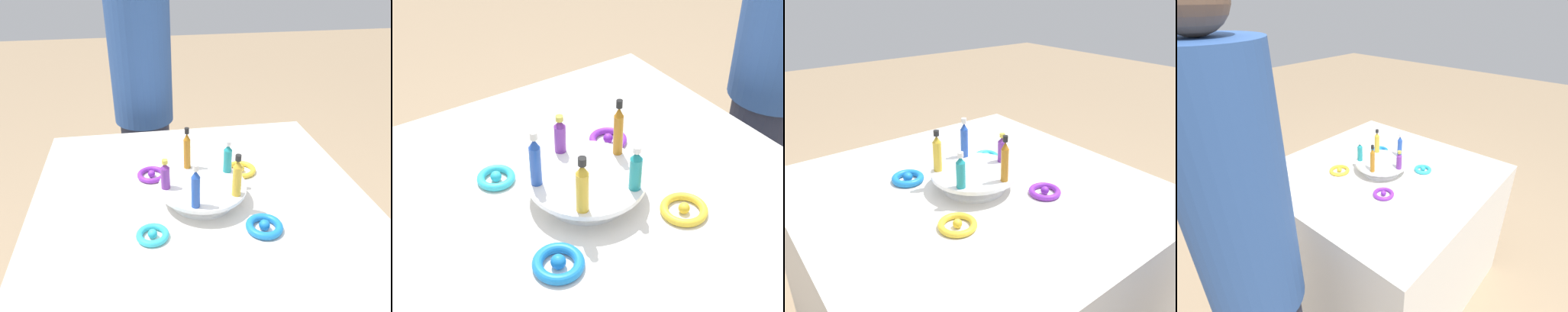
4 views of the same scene
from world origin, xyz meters
The scene contains 12 objects.
party_table centered at (0.00, 0.00, 0.37)m, with size 1.03×1.03×0.75m.
display_stand centered at (0.00, 0.00, 0.78)m, with size 0.26×0.26×0.06m.
bottle_purple centered at (0.00, -0.11, 0.85)m, with size 0.03×0.03×0.09m.
bottle_blue centered at (0.10, -0.04, 0.87)m, with size 0.02×0.02×0.13m.
bottle_gold centered at (0.07, 0.09, 0.87)m, with size 0.03×0.03×0.13m.
bottle_teal centered at (-0.06, 0.09, 0.86)m, with size 0.03×0.03×0.11m.
bottle_amber centered at (-0.10, -0.03, 0.87)m, with size 0.02×0.02×0.14m.
ribbon_bow_gold centered at (-0.14, 0.16, 0.76)m, with size 0.10×0.10×0.02m.
ribbon_bow_purple centered at (-0.16, -0.14, 0.76)m, with size 0.10×0.10×0.02m.
ribbon_bow_teal centered at (0.14, -0.16, 0.76)m, with size 0.09×0.09×0.03m.
ribbon_bow_blue centered at (0.16, 0.14, 0.76)m, with size 0.10×0.10×0.03m.
person_figure centered at (-0.79, -0.14, 0.83)m, with size 0.28×0.28×1.64m.
Camera 1 is at (0.93, -0.17, 1.44)m, focal length 35.00 mm.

